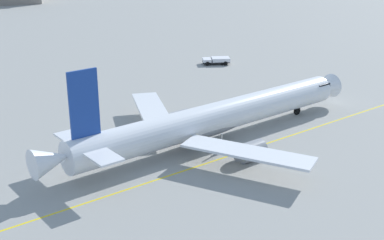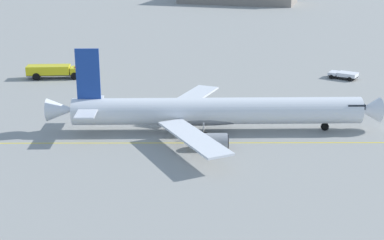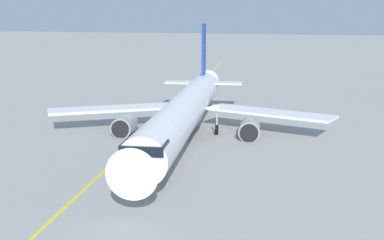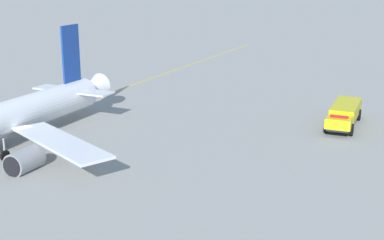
{
  "view_description": "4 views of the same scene",
  "coord_description": "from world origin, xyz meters",
  "views": [
    {
      "loc": [
        25.08,
        52.01,
        24.21
      ],
      "look_at": [
        -2.08,
        0.73,
        3.12
      ],
      "focal_mm": 48.32,
      "sensor_mm": 36.0,
      "label": 1
    },
    {
      "loc": [
        -14.26,
        76.21,
        26.39
      ],
      "look_at": [
        -2.33,
        3.59,
        2.34
      ],
      "focal_mm": 53.86,
      "sensor_mm": 36.0,
      "label": 2
    },
    {
      "loc": [
        -56.2,
        -16.7,
        12.87
      ],
      "look_at": [
        -6.65,
        -0.35,
        2.25
      ],
      "focal_mm": 48.35,
      "sensor_mm": 36.0,
      "label": 3
    },
    {
      "loc": [
        -33.88,
        -47.02,
        18.58
      ],
      "look_at": [
        12.53,
        -13.58,
        2.59
      ],
      "focal_mm": 51.84,
      "sensor_mm": 36.0,
      "label": 4
    }
  ],
  "objects": [
    {
      "name": "airliner_main",
      "position": [
        -4.84,
        0.97,
        2.77
      ],
      "size": [
        45.78,
        31.86,
        11.91
      ],
      "rotation": [
        0.0,
        0.0,
        3.32
      ],
      "color": "white",
      "rests_on": "ground_plane"
    },
    {
      "name": "taxiway_centreline",
      "position": [
        -10.36,
        4.83,
        0.0
      ],
      "size": [
        188.23,
        31.99,
        0.01
      ],
      "rotation": [
        0.0,
        0.0,
        3.31
      ],
      "color": "yellow",
      "rests_on": "ground_plane"
    },
    {
      "name": "ground_plane",
      "position": [
        0.0,
        0.0,
        0.0
      ],
      "size": [
        600.0,
        600.0,
        0.0
      ],
      "primitive_type": "plane",
      "color": "gray"
    },
    {
      "name": "pushback_tug_truck",
      "position": [
        -25.37,
        -32.93,
        0.81
      ],
      "size": [
        5.8,
        4.38,
        1.3
      ],
      "rotation": [
        0.0,
        0.0,
        5.89
      ],
      "color": "#232326",
      "rests_on": "ground_plane"
    }
  ]
}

